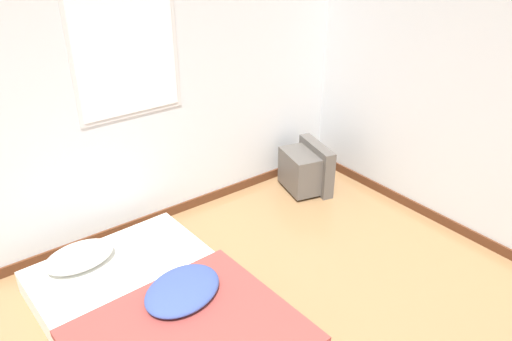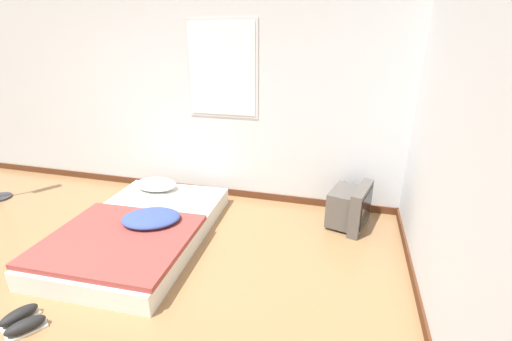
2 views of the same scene
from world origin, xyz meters
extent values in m
plane|color=#997047|center=(0.00, 0.00, 0.00)|extent=(20.00, 20.00, 0.00)
cube|color=silver|center=(0.00, 2.60, 1.30)|extent=(8.16, 0.06, 2.60)
cube|color=#562D19|center=(0.00, 2.56, 0.04)|extent=(8.16, 0.02, 0.09)
cube|color=silver|center=(0.71, 2.56, 1.62)|extent=(0.89, 0.01, 1.12)
cube|color=white|center=(0.71, 2.56, 1.62)|extent=(0.82, 0.01, 1.05)
cube|color=silver|center=(0.21, 1.33, 0.10)|extent=(1.37, 2.05, 0.19)
ellipsoid|color=white|center=(-0.04, 2.09, 0.26)|extent=(0.53, 0.36, 0.14)
cube|color=#993D38|center=(0.23, 0.95, 0.22)|extent=(1.36, 1.21, 0.05)
ellipsoid|color=#384C93|center=(0.38, 1.28, 0.28)|extent=(0.69, 0.61, 0.11)
cube|color=#56514C|center=(2.24, 2.19, 0.22)|extent=(0.37, 0.52, 0.39)
cube|color=#56514C|center=(2.43, 2.14, 0.24)|extent=(0.25, 0.58, 0.49)
cube|color=black|center=(2.48, 2.12, 0.26)|extent=(0.12, 0.45, 0.35)
cube|color=silver|center=(-0.02, 0.08, 0.01)|extent=(0.19, 0.28, 0.02)
ellipsoid|color=black|center=(-0.02, 0.08, 0.06)|extent=(0.20, 0.28, 0.09)
cube|color=silver|center=(0.11, 0.01, 0.01)|extent=(0.23, 0.27, 0.02)
ellipsoid|color=black|center=(0.11, 0.01, 0.06)|extent=(0.24, 0.28, 0.09)
camera|label=1|loc=(-0.81, -1.10, 2.57)|focal=35.00mm
camera|label=2|loc=(2.19, -1.37, 1.98)|focal=24.00mm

